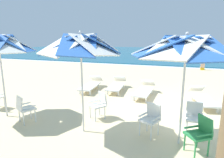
% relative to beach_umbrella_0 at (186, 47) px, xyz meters
% --- Properties ---
extents(ground_plane, '(80.00, 80.00, 0.00)m').
position_rel_beach_umbrella_0_xyz_m(ground_plane, '(-0.12, 2.49, -2.37)').
color(ground_plane, beige).
extents(sea, '(80.00, 36.00, 0.10)m').
position_rel_beach_umbrella_0_xyz_m(sea, '(-0.12, 31.82, -2.32)').
color(sea, '#19607F').
rests_on(sea, ground).
extents(surf_foam, '(80.00, 0.70, 0.01)m').
position_rel_beach_umbrella_0_xyz_m(surf_foam, '(-0.12, 13.52, -2.37)').
color(surf_foam, white).
rests_on(surf_foam, ground).
extents(beach_umbrella_0, '(2.53, 2.53, 2.71)m').
position_rel_beach_umbrella_0_xyz_m(beach_umbrella_0, '(0.00, 0.00, 0.00)').
color(beach_umbrella_0, silver).
rests_on(beach_umbrella_0, ground).
extents(plastic_chair_0, '(0.45, 0.47, 0.87)m').
position_rel_beach_umbrella_0_xyz_m(plastic_chair_0, '(0.35, 0.72, -1.87)').
color(plastic_chair_0, white).
rests_on(plastic_chair_0, ground).
extents(plastic_chair_1, '(0.63, 0.62, 0.87)m').
position_rel_beach_umbrella_0_xyz_m(plastic_chair_1, '(0.42, -0.26, -1.87)').
color(plastic_chair_1, '#2D8C4C').
rests_on(plastic_chair_1, ground).
extents(plastic_chair_2, '(0.58, 0.60, 0.87)m').
position_rel_beach_umbrella_0_xyz_m(plastic_chair_2, '(-0.74, 0.21, -1.87)').
color(plastic_chair_2, white).
rests_on(plastic_chair_2, ground).
extents(beach_umbrella_1, '(2.18, 2.18, 2.76)m').
position_rel_beach_umbrella_0_xyz_m(beach_umbrella_1, '(-2.54, -0.24, 0.01)').
color(beach_umbrella_1, silver).
rests_on(beach_umbrella_1, ground).
extents(plastic_chair_3, '(0.62, 0.63, 0.87)m').
position_rel_beach_umbrella_0_xyz_m(plastic_chair_3, '(-2.49, 0.76, -1.87)').
color(plastic_chair_3, white).
rests_on(plastic_chair_3, ground).
extents(plastic_chair_5, '(0.59, 0.61, 0.87)m').
position_rel_beach_umbrella_0_xyz_m(plastic_chair_5, '(-4.50, -0.37, -1.87)').
color(plastic_chair_5, white).
rests_on(plastic_chair_5, ground).
extents(sun_lounger_0, '(1.09, 2.23, 0.62)m').
position_rel_beach_umbrella_0_xyz_m(sun_lounger_0, '(0.80, 3.38, -2.09)').
color(sun_lounger_0, white).
rests_on(sun_lounger_0, ground).
extents(sun_lounger_1, '(0.69, 2.16, 0.62)m').
position_rel_beach_umbrella_0_xyz_m(sun_lounger_1, '(-1.57, 3.71, -2.09)').
color(sun_lounger_1, white).
rests_on(sun_lounger_1, ground).
extents(sun_lounger_2, '(0.87, 2.20, 0.62)m').
position_rel_beach_umbrella_0_xyz_m(sun_lounger_2, '(-3.05, 4.17, -2.09)').
color(sun_lounger_2, white).
rests_on(sun_lounger_2, ground).
extents(sun_lounger_3, '(0.86, 2.20, 0.62)m').
position_rel_beach_umbrella_0_xyz_m(sun_lounger_3, '(-4.30, 3.81, -2.09)').
color(sun_lounger_3, white).
rests_on(sun_lounger_3, ground).
extents(beachgoer_seated, '(0.30, 0.93, 0.92)m').
position_rel_beach_umbrella_0_xyz_m(beachgoer_seated, '(1.58, 12.78, -2.08)').
color(beachgoer_seated, yellow).
rests_on(beachgoer_seated, ground).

